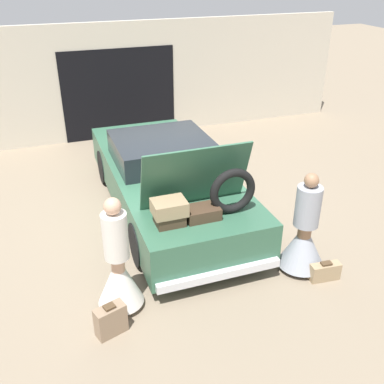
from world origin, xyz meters
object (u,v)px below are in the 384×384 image
(suitcase_beside_left_person, at_px, (111,320))
(suitcase_beside_right_person, at_px, (325,272))
(car, at_px, (167,179))
(person_right, at_px, (304,237))
(person_left, at_px, (119,270))

(suitcase_beside_left_person, relative_size, suitcase_beside_right_person, 0.96)
(suitcase_beside_left_person, distance_m, suitcase_beside_right_person, 3.08)
(car, height_order, person_right, car)
(person_right, relative_size, suitcase_beside_right_person, 3.46)
(car, bearing_deg, suitcase_beside_right_person, -60.77)
(suitcase_beside_right_person, bearing_deg, suitcase_beside_left_person, -179.98)
(car, bearing_deg, person_left, -120.46)
(car, height_order, suitcase_beside_right_person, car)
(car, xyz_separation_m, person_left, (-1.34, -2.28, -0.02))
(person_left, height_order, suitcase_beside_left_person, person_left)
(person_left, xyz_separation_m, suitcase_beside_left_person, (-0.22, -0.44, -0.38))
(suitcase_beside_left_person, bearing_deg, suitcase_beside_right_person, 0.02)
(person_right, bearing_deg, person_left, 78.44)
(suitcase_beside_right_person, bearing_deg, car, 119.23)
(person_left, distance_m, person_right, 2.68)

